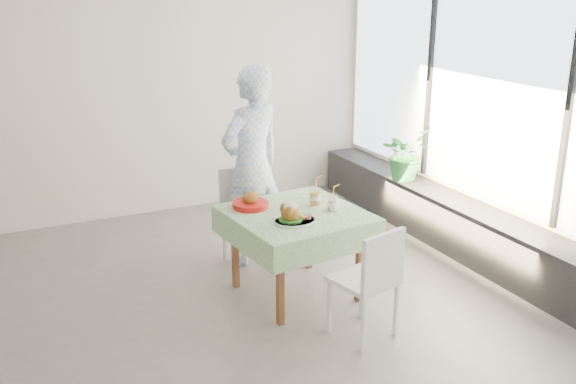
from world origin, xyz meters
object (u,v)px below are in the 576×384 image
chair_far (248,235)px  chair_near (364,302)px  main_dish (293,216)px  juice_cup_orange (315,197)px  diner (252,166)px  cafe_table (296,244)px  potted_plant (405,154)px

chair_far → chair_near: (0.30, -1.58, -0.01)m
main_dish → juice_cup_orange: size_ratio=1.16×
diner → main_dish: bearing=66.3°
cafe_table → potted_plant: potted_plant is taller
chair_near → chair_far: bearing=100.6°
cafe_table → chair_far: (-0.13, 0.77, -0.18)m
diner → main_dish: diner is taller
chair_near → main_dish: size_ratio=2.60×
cafe_table → diner: diner is taller
diner → potted_plant: (1.87, 0.21, -0.14)m
juice_cup_orange → potted_plant: potted_plant is taller
main_dish → chair_far: bearing=90.0°
main_dish → juice_cup_orange: juice_cup_orange is taller
chair_far → juice_cup_orange: juice_cup_orange is taller
juice_cup_orange → chair_far: bearing=118.6°
potted_plant → chair_far: bearing=-172.3°
cafe_table → chair_near: size_ratio=1.31×
chair_near → main_dish: bearing=115.9°
chair_far → potted_plant: 2.03m
diner → main_dish: (-0.08, -1.02, -0.13)m
chair_far → chair_near: size_ratio=1.03×
cafe_table → main_dish: (-0.13, -0.20, 0.34)m
main_dish → cafe_table: bearing=57.4°
chair_near → potted_plant: bearing=48.2°
diner → main_dish: size_ratio=5.56×
chair_far → main_dish: (-0.00, -0.97, 0.52)m
chair_far → chair_near: 1.61m
potted_plant → main_dish: bearing=-147.7°
cafe_table → diner: (-0.05, 0.82, 0.47)m
chair_far → juice_cup_orange: size_ratio=3.13×
cafe_table → diner: 0.94m
main_dish → juice_cup_orange: 0.47m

